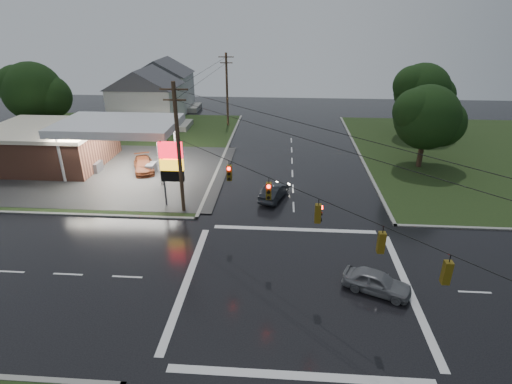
# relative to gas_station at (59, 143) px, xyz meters

# --- Properties ---
(ground) EXTENTS (120.00, 120.00, 0.00)m
(ground) POSITION_rel_gas_station_xyz_m (25.68, -19.70, -2.55)
(ground) COLOR black
(ground) RESTS_ON ground
(grass_nw) EXTENTS (36.00, 36.00, 0.08)m
(grass_nw) POSITION_rel_gas_station_xyz_m (-0.32, 6.30, -2.51)
(grass_nw) COLOR #213216
(grass_nw) RESTS_ON ground
(grass_ne) EXTENTS (36.00, 36.00, 0.08)m
(grass_ne) POSITION_rel_gas_station_xyz_m (51.68, 6.30, -2.51)
(grass_ne) COLOR #213216
(grass_ne) RESTS_ON ground
(gas_station) EXTENTS (26.20, 18.00, 5.60)m
(gas_station) POSITION_rel_gas_station_xyz_m (0.00, 0.00, 0.00)
(gas_station) COLOR #2D2D2D
(gas_station) RESTS_ON ground
(pylon_sign) EXTENTS (2.00, 0.35, 6.00)m
(pylon_sign) POSITION_rel_gas_station_xyz_m (15.18, -9.20, 1.46)
(pylon_sign) COLOR #59595E
(pylon_sign) RESTS_ON ground
(utility_pole_nw) EXTENTS (2.20, 0.32, 11.00)m
(utility_pole_nw) POSITION_rel_gas_station_xyz_m (16.18, -10.20, 3.17)
(utility_pole_nw) COLOR #382619
(utility_pole_nw) RESTS_ON ground
(utility_pole_n) EXTENTS (2.20, 0.32, 10.50)m
(utility_pole_n) POSITION_rel_gas_station_xyz_m (16.18, 18.30, 2.92)
(utility_pole_n) COLOR #382619
(utility_pole_n) RESTS_ON ground
(traffic_signals) EXTENTS (26.87, 26.87, 1.47)m
(traffic_signals) POSITION_rel_gas_station_xyz_m (25.69, -19.72, 3.93)
(traffic_signals) COLOR black
(traffic_signals) RESTS_ON ground
(house_near) EXTENTS (11.05, 8.48, 8.60)m
(house_near) POSITION_rel_gas_station_xyz_m (4.73, 16.30, 1.86)
(house_near) COLOR silver
(house_near) RESTS_ON ground
(house_far) EXTENTS (11.05, 8.48, 8.60)m
(house_far) POSITION_rel_gas_station_xyz_m (3.73, 28.30, 1.86)
(house_far) COLOR silver
(house_far) RESTS_ON ground
(tree_nw_behind) EXTENTS (8.93, 7.60, 10.00)m
(tree_nw_behind) POSITION_rel_gas_station_xyz_m (-8.17, 10.29, 3.63)
(tree_nw_behind) COLOR black
(tree_nw_behind) RESTS_ON ground
(tree_ne_near) EXTENTS (7.99, 6.80, 8.98)m
(tree_ne_near) POSITION_rel_gas_station_xyz_m (39.82, 2.29, 3.01)
(tree_ne_near) COLOR black
(tree_ne_near) RESTS_ON ground
(tree_ne_far) EXTENTS (8.46, 7.20, 9.80)m
(tree_ne_far) POSITION_rel_gas_station_xyz_m (42.83, 14.29, 3.63)
(tree_ne_far) COLOR black
(tree_ne_far) RESTS_ON ground
(car_north) EXTENTS (2.85, 4.59, 1.43)m
(car_north) POSITION_rel_gas_station_xyz_m (23.89, -7.09, -1.83)
(car_north) COLOR black
(car_north) RESTS_ON ground
(car_crossing) EXTENTS (4.43, 3.19, 1.40)m
(car_crossing) POSITION_rel_gas_station_xyz_m (30.57, -20.03, -1.85)
(car_crossing) COLOR slate
(car_crossing) RESTS_ON ground
(car_pump) EXTENTS (3.69, 5.28, 1.42)m
(car_pump) POSITION_rel_gas_station_xyz_m (9.65, -1.14, -1.84)
(car_pump) COLOR #5D2915
(car_pump) RESTS_ON ground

